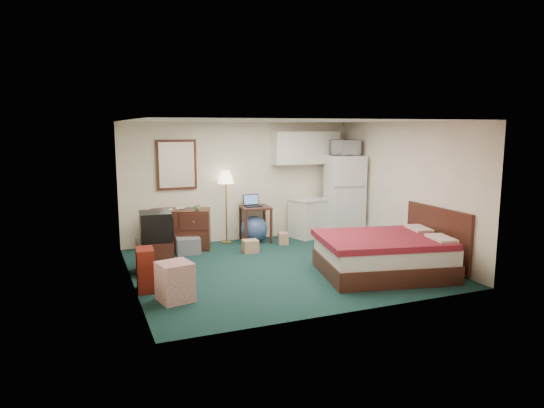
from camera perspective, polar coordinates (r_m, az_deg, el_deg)
name	(u,v)px	position (r m, az deg, el deg)	size (l,w,h in m)	color
floor	(282,267)	(8.48, 1.16, -7.38)	(5.00, 4.50, 0.01)	#142E2C
ceiling	(282,121)	(8.13, 1.22, 9.76)	(5.00, 4.50, 0.01)	beige
walls	(282,195)	(8.21, 1.19, 1.01)	(5.01, 4.51, 2.50)	beige
mirror	(177,165)	(9.90, -11.17, 4.55)	(0.80, 0.06, 1.00)	white
upper_cabinets	(306,148)	(10.63, 4.01, 6.62)	(1.50, 0.35, 0.70)	silver
headboard	(437,236)	(8.78, 18.87, -3.60)	(0.06, 1.56, 1.00)	#341310
dresser	(180,229)	(9.77, -10.75, -2.93)	(1.17, 0.53, 0.79)	#341310
floor_lamp	(226,207)	(10.07, -5.41, -0.38)	(0.33, 0.33, 1.51)	#B68E41
desk	(255,224)	(10.21, -1.96, -2.37)	(0.59, 0.59, 0.75)	#341310
exercise_ball	(254,229)	(10.17, -2.10, -2.98)	(0.56, 0.56, 0.56)	#334C7E
kitchen_counter	(309,218)	(10.67, 4.41, -1.70)	(0.75, 0.57, 0.82)	silver
fridge	(344,197)	(10.60, 8.48, 0.83)	(0.74, 0.74, 1.80)	silver
bed	(383,256)	(8.18, 12.96, -5.93)	(1.99, 1.55, 0.64)	maroon
tv_stand	(155,256)	(8.36, -13.66, -5.98)	(0.54, 0.59, 0.54)	#341310
suitcase	(145,270)	(7.44, -14.67, -7.49)	(0.25, 0.39, 0.64)	#5F1A11
retail_box	(175,282)	(6.95, -11.33, -8.95)	(0.44, 0.44, 0.55)	silver
file_bin	(188,246)	(9.41, -9.81, -4.88)	(0.44, 0.33, 0.31)	slate
cardboard_box_a	(250,246)	(9.39, -2.58, -4.98)	(0.29, 0.25, 0.25)	#A37A56
cardboard_box_b	(283,238)	(10.04, 1.32, -4.06)	(0.20, 0.24, 0.24)	#A37A56
laptop	(253,201)	(10.12, -2.24, 0.37)	(0.34, 0.28, 0.24)	black
crt_tv	(156,226)	(8.24, -13.53, -2.56)	(0.52, 0.56, 0.48)	black
microwave	(345,146)	(10.51, 8.57, 6.80)	(0.60, 0.33, 0.41)	silver
book_a	(164,205)	(9.64, -12.55, -0.12)	(0.15, 0.02, 0.21)	#A37A56
book_b	(176,203)	(9.76, -11.25, 0.12)	(0.17, 0.02, 0.23)	#A37A56
mug	(197,207)	(9.52, -8.78, -0.38)	(0.12, 0.10, 0.12)	#5A934D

